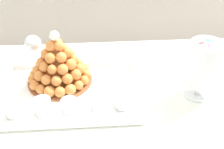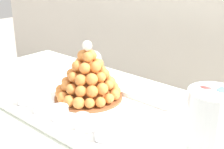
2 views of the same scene
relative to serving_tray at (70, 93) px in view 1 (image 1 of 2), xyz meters
The scene contains 10 objects.
buffet_table 0.14m from the serving_tray, ahead, with size 1.71×0.81×0.75m.
serving_tray is the anchor object (origin of this frame).
croquembouche 0.13m from the serving_tray, 120.97° to the left, with size 0.27×0.27×0.23m.
dessert_cup_left 0.22m from the serving_tray, 150.68° to the right, with size 0.06×0.06×0.05m.
dessert_cup_mid_left 0.15m from the serving_tray, 130.90° to the right, with size 0.06×0.06×0.06m.
dessert_cup_centre 0.11m from the serving_tray, 88.94° to the right, with size 0.06×0.06×0.05m.
dessert_cup_mid_right 0.14m from the serving_tray, 43.57° to the right, with size 0.05×0.05×0.05m.
dessert_cup_right 0.22m from the serving_tray, 25.57° to the right, with size 0.06×0.06×0.05m.
macaron_goblet 0.52m from the serving_tray, ahead, with size 0.12×0.12×0.25m.
wine_glass 0.31m from the serving_tray, 126.17° to the left, with size 0.07×0.07×0.14m.
Camera 1 is at (0.00, -0.88, 1.45)m, focal length 43.96 mm.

